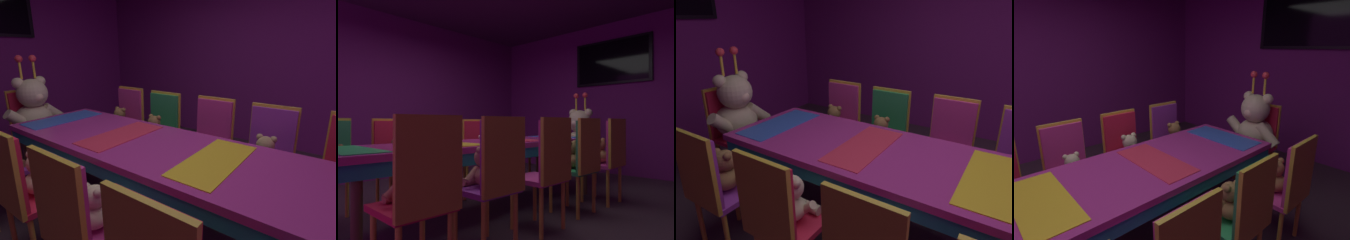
# 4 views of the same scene
# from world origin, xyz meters

# --- Properties ---
(wall_right) EXTENTS (0.12, 6.40, 2.80)m
(wall_right) POSITION_xyz_m (2.60, 0.00, 1.40)
(wall_right) COLOR #721E72
(wall_right) RESTS_ON ground_plane
(banquet_table) EXTENTS (0.90, 3.13, 0.75)m
(banquet_table) POSITION_xyz_m (0.00, 0.00, 0.66)
(banquet_table) COLOR #B22D8C
(banquet_table) RESTS_ON ground_plane
(chair_left_3) EXTENTS (0.42, 0.41, 0.98)m
(chair_left_3) POSITION_xyz_m (-0.81, 0.59, 0.60)
(chair_left_3) COLOR red
(chair_left_3) RESTS_ON ground_plane
(teddy_left_3) EXTENTS (0.26, 0.33, 0.32)m
(teddy_left_3) POSITION_xyz_m (-0.66, 0.59, 0.59)
(teddy_left_3) COLOR beige
(teddy_left_3) RESTS_ON chair_left_3
(chair_left_4) EXTENTS (0.42, 0.41, 0.98)m
(chair_left_4) POSITION_xyz_m (-0.81, 1.23, 0.60)
(chair_left_4) COLOR purple
(chair_left_4) RESTS_ON ground_plane
(teddy_left_4) EXTENTS (0.26, 0.34, 0.32)m
(teddy_left_4) POSITION_xyz_m (-0.67, 1.23, 0.60)
(teddy_left_4) COLOR olive
(teddy_left_4) RESTS_ON chair_left_4
(chair_right_2) EXTENTS (0.42, 0.41, 0.98)m
(chair_right_2) POSITION_xyz_m (0.83, -0.01, 0.60)
(chair_right_2) COLOR #CC338C
(chair_right_2) RESTS_ON ground_plane
(chair_right_3) EXTENTS (0.42, 0.41, 0.98)m
(chair_right_3) POSITION_xyz_m (0.80, 0.62, 0.60)
(chair_right_3) COLOR #268C4C
(chair_right_3) RESTS_ON ground_plane
(teddy_right_3) EXTENTS (0.24, 0.31, 0.29)m
(teddy_right_3) POSITION_xyz_m (0.65, 0.62, 0.58)
(teddy_right_3) COLOR olive
(teddy_right_3) RESTS_ON chair_right_3
(chair_right_4) EXTENTS (0.42, 0.41, 0.98)m
(chair_right_4) POSITION_xyz_m (0.83, 1.21, 0.60)
(chair_right_4) COLOR #CC338C
(chair_right_4) RESTS_ON ground_plane
(teddy_right_4) EXTENTS (0.24, 0.32, 0.30)m
(teddy_right_4) POSITION_xyz_m (0.69, 1.21, 0.59)
(teddy_right_4) COLOR olive
(teddy_right_4) RESTS_ON chair_right_4
(throne_chair) EXTENTS (0.41, 0.42, 0.98)m
(throne_chair) POSITION_xyz_m (0.00, 2.11, 0.60)
(throne_chair) COLOR red
(throne_chair) RESTS_ON ground_plane
(king_teddy_bear) EXTENTS (0.73, 0.57, 0.94)m
(king_teddy_bear) POSITION_xyz_m (0.00, 1.94, 0.76)
(king_teddy_bear) COLOR beige
(king_teddy_bear) RESTS_ON throne_chair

